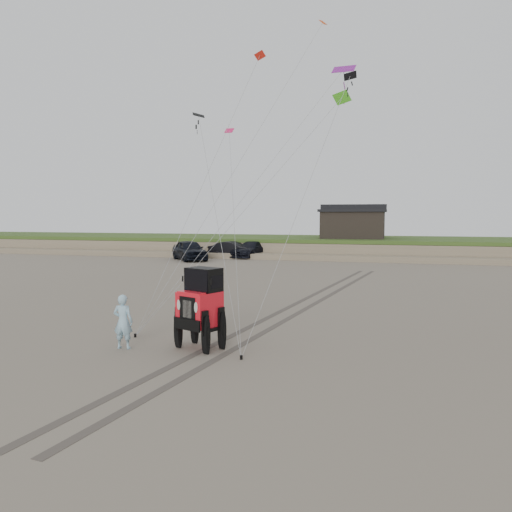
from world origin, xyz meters
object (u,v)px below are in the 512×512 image
object	(u,v)px
truck_c	(252,249)
man	(123,322)
cabin	(353,223)
truck_b	(233,250)
jeep	(200,317)
truck_a	(190,250)

from	to	relation	value
truck_c	man	size ratio (longest dim) A/B	3.24
truck_c	cabin	bearing A→B (deg)	45.52
truck_b	man	size ratio (longest dim) A/B	2.83
jeep	man	world-z (taller)	jeep
cabin	truck_b	xyz separation A→B (m)	(-10.62, -5.93, -2.47)
cabin	man	size ratio (longest dim) A/B	3.89
man	truck_c	bearing A→B (deg)	-86.84
truck_a	man	size ratio (longest dim) A/B	3.22
cabin	truck_b	distance (m)	12.41
jeep	truck_c	bearing A→B (deg)	125.49
truck_c	jeep	size ratio (longest dim) A/B	1.02
jeep	man	bearing A→B (deg)	-142.26
truck_a	man	world-z (taller)	truck_a
truck_c	man	bearing A→B (deg)	-65.12
truck_b	truck_c	distance (m)	1.76
cabin	truck_c	xyz separation A→B (m)	(-9.04, -5.17, -2.47)
truck_b	man	distance (m)	32.12
truck_b	truck_c	bearing A→B (deg)	-61.10
truck_b	jeep	xyz separation A→B (m)	(8.96, -30.80, 0.21)
truck_b	jeep	size ratio (longest dim) A/B	0.89
truck_a	truck_c	xyz separation A→B (m)	(4.56, 4.19, -0.13)
truck_b	man	bearing A→B (deg)	-164.72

